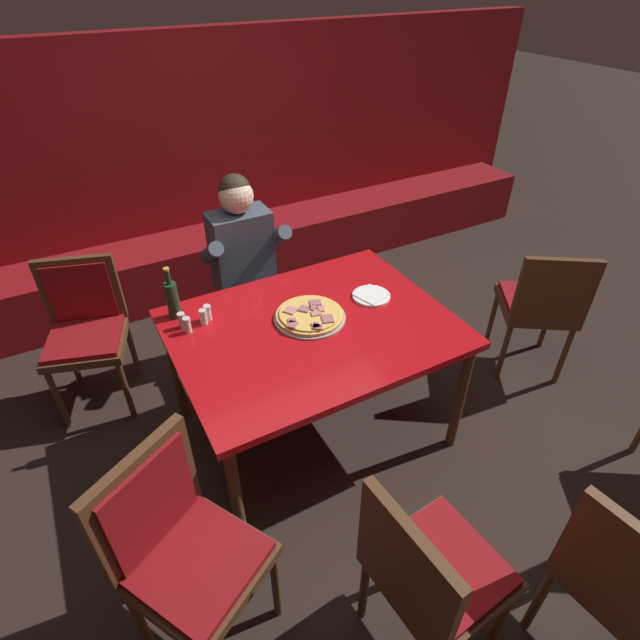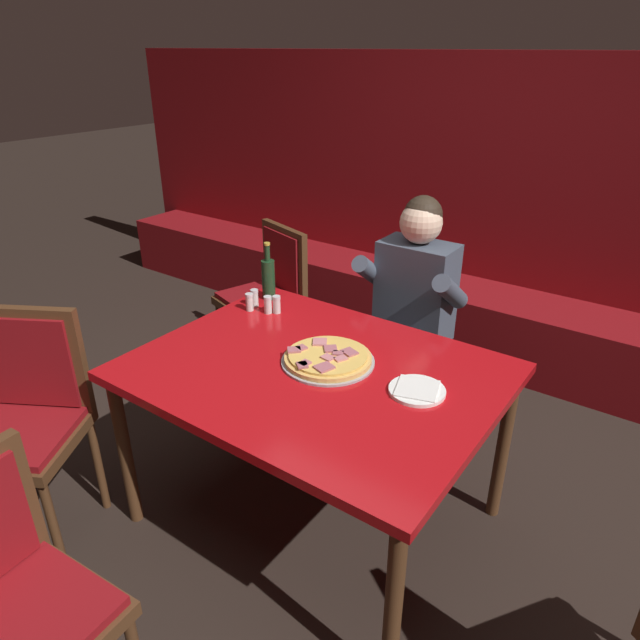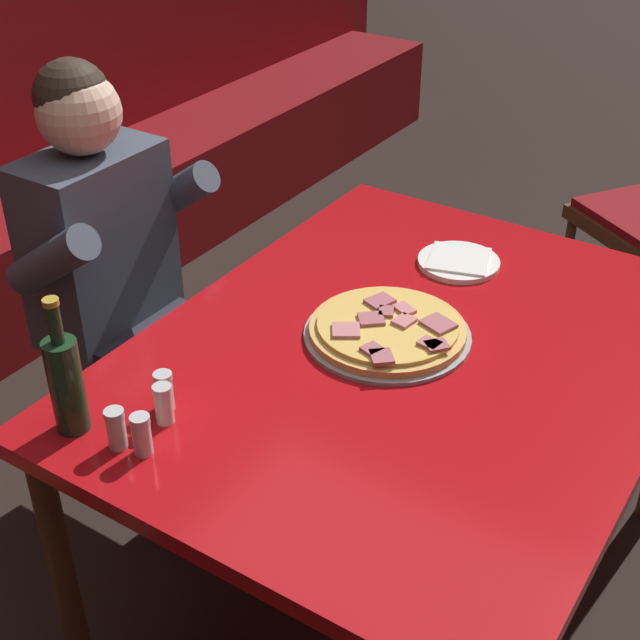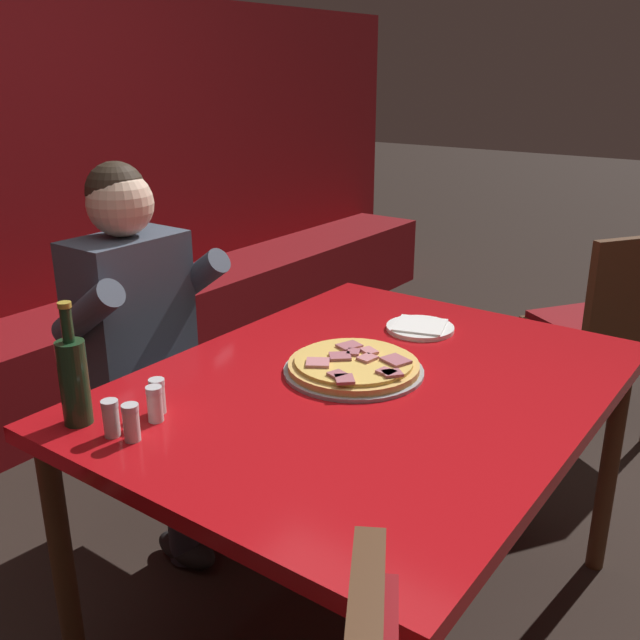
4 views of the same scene
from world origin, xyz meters
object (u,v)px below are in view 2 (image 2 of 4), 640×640
object	(u,v)px
pizza	(328,358)
shaker_oregano	(268,306)
plate_white_paper	(417,390)
shaker_parmesan	(277,305)
diner_seated_blue_shirt	(407,310)
dining_chair_by_booth	(0,599)
shaker_red_pepper_flakes	(250,303)
shaker_black_pepper	(255,299)
dining_chair_near_left	(269,288)
main_dining_table	(315,383)
dining_chair_far_right	(26,411)
beer_bottle	(268,278)

from	to	relation	value
pizza	shaker_oregano	xyz separation A→B (m)	(-0.50, 0.22, 0.02)
pizza	plate_white_paper	bearing A→B (deg)	1.76
shaker_parmesan	shaker_oregano	distance (m)	0.04
diner_seated_blue_shirt	dining_chair_by_booth	world-z (taller)	diner_seated_blue_shirt
pizza	diner_seated_blue_shirt	world-z (taller)	diner_seated_blue_shirt
shaker_parmesan	shaker_red_pepper_flakes	world-z (taller)	same
shaker_red_pepper_flakes	shaker_black_pepper	bearing A→B (deg)	104.45
pizza	dining_chair_near_left	size ratio (longest dim) A/B	0.41
diner_seated_blue_shirt	main_dining_table	bearing A→B (deg)	-88.29
shaker_parmesan	dining_chair_far_right	bearing A→B (deg)	-115.11
beer_bottle	shaker_oregano	world-z (taller)	beer_bottle
shaker_black_pepper	shaker_oregano	size ratio (longest dim) A/B	1.00
main_dining_table	dining_chair_near_left	bearing A→B (deg)	138.17
pizza	shaker_black_pepper	size ratio (longest dim) A/B	4.38
shaker_black_pepper	shaker_oregano	bearing A→B (deg)	-12.88
pizza	dining_chair_by_booth	bearing A→B (deg)	-99.15
shaker_black_pepper	dining_chair_far_right	bearing A→B (deg)	-108.52
beer_bottle	shaker_red_pepper_flakes	bearing A→B (deg)	-83.67
main_dining_table	shaker_oregano	bearing A→B (deg)	149.52
plate_white_paper	shaker_oregano	distance (m)	0.92
dining_chair_by_booth	shaker_black_pepper	bearing A→B (deg)	104.71
dining_chair_by_booth	beer_bottle	bearing A→B (deg)	103.89
beer_bottle	shaker_red_pepper_flakes	xyz separation A→B (m)	(0.02, -0.17, -0.07)
plate_white_paper	beer_bottle	distance (m)	1.06
diner_seated_blue_shirt	dining_chair_by_booth	xyz separation A→B (m)	(-0.16, -2.04, -0.15)
shaker_red_pepper_flakes	dining_chair_by_booth	world-z (taller)	dining_chair_by_booth
dining_chair_near_left	dining_chair_far_right	distance (m)	1.64
dining_chair_near_left	shaker_parmesan	bearing A→B (deg)	-46.51
pizza	shaker_red_pepper_flakes	world-z (taller)	shaker_red_pepper_flakes
dining_chair_by_booth	dining_chair_near_left	world-z (taller)	dining_chair_by_booth
diner_seated_blue_shirt	shaker_black_pepper	bearing A→B (deg)	-136.87
plate_white_paper	dining_chair_near_left	distance (m)	1.69
plate_white_paper	diner_seated_blue_shirt	bearing A→B (deg)	119.86
shaker_black_pepper	shaker_oregano	xyz separation A→B (m)	(0.11, -0.02, 0.00)
shaker_red_pepper_flakes	pizza	bearing A→B (deg)	-17.97
plate_white_paper	shaker_black_pepper	world-z (taller)	shaker_black_pepper
pizza	plate_white_paper	distance (m)	0.39
shaker_black_pepper	shaker_red_pepper_flakes	bearing A→B (deg)	-75.55
shaker_parmesan	shaker_black_pepper	bearing A→B (deg)	-179.02
shaker_black_pepper	diner_seated_blue_shirt	world-z (taller)	diner_seated_blue_shirt
shaker_parmesan	dining_chair_near_left	size ratio (longest dim) A/B	0.09
dining_chair_near_left	dining_chair_by_booth	bearing A→B (deg)	-68.41
beer_bottle	dining_chair_far_right	world-z (taller)	beer_bottle
shaker_parmesan	shaker_red_pepper_flakes	distance (m)	0.14
dining_chair_near_left	shaker_red_pepper_flakes	bearing A→B (deg)	-55.50
beer_bottle	shaker_parmesan	size ratio (longest dim) A/B	3.40
main_dining_table	shaker_parmesan	world-z (taller)	shaker_parmesan
plate_white_paper	shaker_black_pepper	size ratio (longest dim) A/B	2.44
shaker_parmesan	dining_chair_far_right	xyz separation A→B (m)	(-0.48, -1.02, -0.22)
shaker_red_pepper_flakes	dining_chair_near_left	world-z (taller)	dining_chair_near_left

